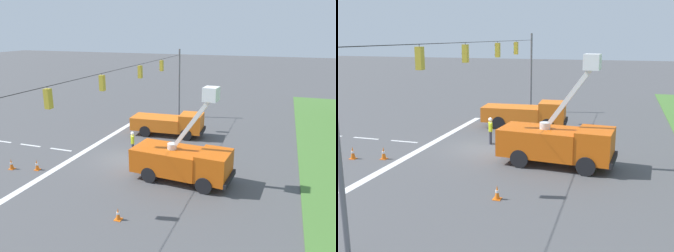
% 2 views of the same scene
% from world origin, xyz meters
% --- Properties ---
extents(ground_plane, '(200.00, 200.00, 0.00)m').
position_xyz_m(ground_plane, '(0.00, 0.00, 0.00)').
color(ground_plane, '#4C4C4F').
extents(lane_markings, '(17.60, 15.25, 0.01)m').
position_xyz_m(lane_markings, '(0.00, -5.18, 0.00)').
color(lane_markings, silver).
rests_on(lane_markings, ground).
extents(signal_gantry, '(26.20, 0.33, 7.20)m').
position_xyz_m(signal_gantry, '(-0.03, -0.00, 4.58)').
color(signal_gantry, slate).
rests_on(signal_gantry, ground).
extents(utility_truck_bucket_lift, '(2.98, 6.43, 6.06)m').
position_xyz_m(utility_truck_bucket_lift, '(1.99, 5.00, 1.37)').
color(utility_truck_bucket_lift, '#D6560F').
rests_on(utility_truck_bucket_lift, ground).
extents(utility_truck_support_near, '(2.64, 6.61, 2.09)m').
position_xyz_m(utility_truck_support_near, '(-6.38, 1.24, 1.11)').
color(utility_truck_support_near, orange).
rests_on(utility_truck_support_near, ground).
extents(road_worker, '(0.61, 0.37, 1.77)m').
position_xyz_m(road_worker, '(-1.12, 0.07, 1.00)').
color(road_worker, '#383842').
rests_on(road_worker, ground).
extents(traffic_cone_foreground_left, '(0.36, 0.36, 0.73)m').
position_xyz_m(traffic_cone_foreground_left, '(4.24, -6.51, 0.36)').
color(traffic_cone_foreground_left, orange).
rests_on(traffic_cone_foreground_left, ground).
extents(traffic_cone_foreground_right, '(0.36, 0.36, 0.81)m').
position_xyz_m(traffic_cone_foreground_right, '(-2.53, 2.90, 0.40)').
color(traffic_cone_foreground_right, orange).
rests_on(traffic_cone_foreground_right, ground).
extents(traffic_cone_mid_left, '(0.36, 0.36, 0.72)m').
position_xyz_m(traffic_cone_mid_left, '(3.77, -4.77, 0.35)').
color(traffic_cone_mid_left, orange).
rests_on(traffic_cone_mid_left, ground).
extents(traffic_cone_mid_right, '(0.36, 0.36, 0.64)m').
position_xyz_m(traffic_cone_mid_right, '(7.37, 3.26, 0.31)').
color(traffic_cone_mid_right, orange).
rests_on(traffic_cone_mid_right, ground).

